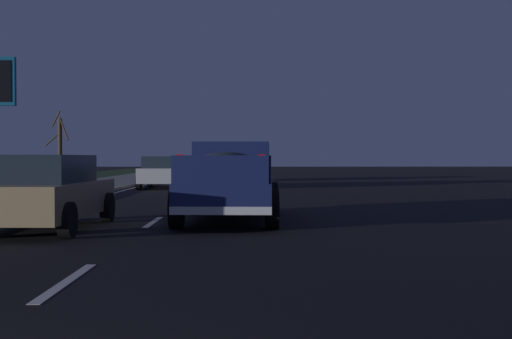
# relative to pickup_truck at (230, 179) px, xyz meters

# --- Properties ---
(ground) EXTENTS (144.00, 144.00, 0.00)m
(ground) POSITION_rel_pickup_truck_xyz_m (14.76, 1.75, -0.98)
(ground) COLOR black
(sidewalk_shoulder) EXTENTS (108.00, 4.00, 0.12)m
(sidewalk_shoulder) POSITION_rel_pickup_truck_xyz_m (14.76, 7.45, -0.92)
(sidewalk_shoulder) COLOR gray
(sidewalk_shoulder) RESTS_ON ground
(lane_markings) EXTENTS (108.38, 3.54, 0.01)m
(lane_markings) POSITION_rel_pickup_truck_xyz_m (17.18, 4.30, -0.98)
(lane_markings) COLOR silver
(lane_markings) RESTS_ON ground
(pickup_truck) EXTENTS (5.50, 2.42, 1.87)m
(pickup_truck) POSITION_rel_pickup_truck_xyz_m (0.00, 0.00, 0.00)
(pickup_truck) COLOR #141E4C
(pickup_truck) RESTS_ON ground
(sedan_tan) EXTENTS (4.44, 2.09, 1.54)m
(sedan_tan) POSITION_rel_pickup_truck_xyz_m (-2.01, 3.75, -0.20)
(sedan_tan) COLOR #9E845B
(sedan_tan) RESTS_ON ground
(sedan_green) EXTENTS (4.43, 2.07, 1.54)m
(sedan_green) POSITION_rel_pickup_truck_xyz_m (25.62, -0.20, -0.20)
(sedan_green) COLOR #14592D
(sedan_green) RESTS_ON ground
(sedan_silver) EXTENTS (4.44, 2.08, 1.54)m
(sedan_silver) POSITION_rel_pickup_truck_xyz_m (15.89, 3.72, -0.20)
(sedan_silver) COLOR #B2B5BA
(sedan_silver) RESTS_ON ground
(sedan_white) EXTENTS (4.43, 2.08, 1.54)m
(sedan_white) POSITION_rel_pickup_truck_xyz_m (16.70, -0.13, -0.20)
(sedan_white) COLOR silver
(sedan_white) RESTS_ON ground
(bare_tree_far) EXTENTS (0.90, 1.77, 4.62)m
(bare_tree_far) POSITION_rel_pickup_truck_xyz_m (27.53, 12.14, 1.21)
(bare_tree_far) COLOR #423323
(bare_tree_far) RESTS_ON ground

